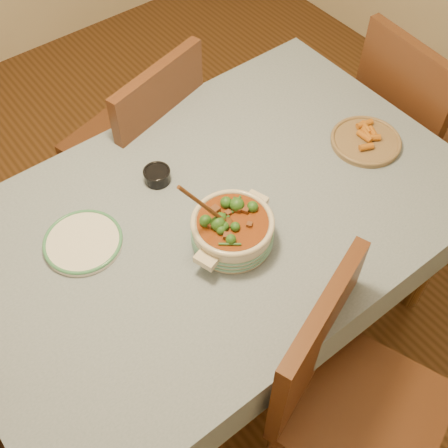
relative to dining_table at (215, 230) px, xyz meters
The scene contains 9 objects.
floor 0.66m from the dining_table, ahead, with size 4.50×4.50×0.00m, color #442913.
dining_table is the anchor object (origin of this frame).
stew_casserole 0.20m from the dining_table, 101.98° to the right, with size 0.32×0.31×0.30m.
white_plate 0.43m from the dining_table, 159.25° to the left, with size 0.25×0.25×0.02m.
condiment_bowl 0.26m from the dining_table, 106.68° to the left, with size 0.12×0.12×0.05m.
fried_plate 0.62m from the dining_table, ahead, with size 0.32×0.32×0.04m.
chair_far 0.63m from the dining_table, 80.81° to the left, with size 0.54×0.54×0.96m.
chair_near 0.64m from the dining_table, 90.58° to the right, with size 0.57×0.57×0.96m.
chair_right 1.06m from the dining_table, ahead, with size 0.48×0.48×0.96m.
Camera 1 is at (-0.66, -0.90, 2.16)m, focal length 45.00 mm.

